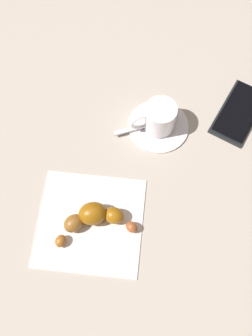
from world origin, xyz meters
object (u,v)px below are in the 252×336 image
(saucer, at_px, (158,125))
(cell_phone, at_px, (239,112))
(teaspoon, at_px, (156,122))
(croissant, at_px, (93,218))
(sugar_packet, at_px, (155,112))
(napkin, at_px, (90,222))
(espresso_cup, at_px, (159,117))

(saucer, xyz_separation_m, cell_phone, (0.07, -0.15, 0.00))
(teaspoon, distance_m, croissant, 0.23)
(sugar_packet, bearing_deg, napkin, 54.92)
(napkin, bearing_deg, croissant, -51.09)
(espresso_cup, relative_size, napkin, 0.46)
(saucer, distance_m, cell_phone, 0.17)
(espresso_cup, height_order, teaspoon, espresso_cup)
(espresso_cup, bearing_deg, teaspoon, 43.80)
(croissant, height_order, cell_phone, croissant)
(teaspoon, distance_m, sugar_packet, 0.02)
(saucer, distance_m, croissant, 0.23)
(croissant, relative_size, cell_phone, 0.89)
(napkin, bearing_deg, cell_phone, -37.66)
(saucer, height_order, sugar_packet, sugar_packet)
(sugar_packet, distance_m, napkin, 0.25)
(espresso_cup, distance_m, napkin, 0.24)
(sugar_packet, relative_size, napkin, 0.36)
(croissant, bearing_deg, sugar_packet, -13.18)
(espresso_cup, relative_size, teaspoon, 0.73)
(teaspoon, bearing_deg, cell_phone, -66.76)
(saucer, bearing_deg, napkin, 161.27)
(teaspoon, height_order, croissant, croissant)
(teaspoon, relative_size, cell_phone, 0.76)
(teaspoon, height_order, sugar_packet, teaspoon)
(espresso_cup, height_order, cell_phone, espresso_cup)
(espresso_cup, relative_size, croissant, 0.62)
(sugar_packet, height_order, croissant, croissant)
(espresso_cup, height_order, croissant, espresso_cup)
(espresso_cup, relative_size, sugar_packet, 1.27)
(teaspoon, relative_size, napkin, 0.63)
(saucer, bearing_deg, cell_phone, -65.10)
(espresso_cup, height_order, sugar_packet, espresso_cup)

